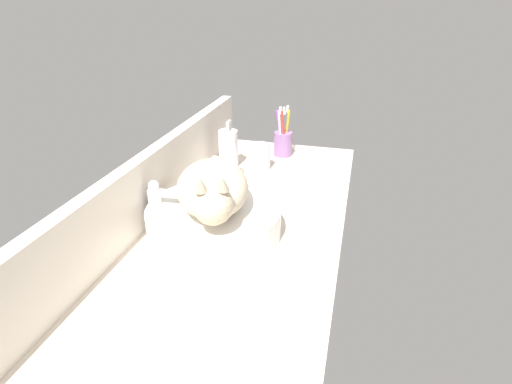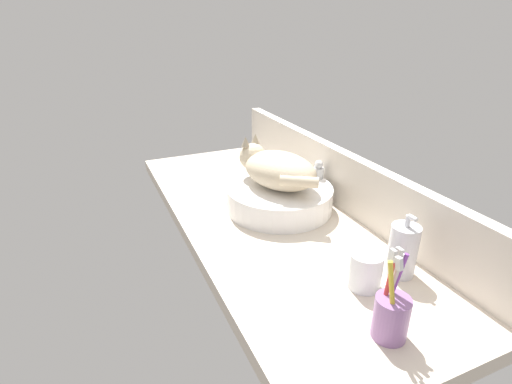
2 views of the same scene
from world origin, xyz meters
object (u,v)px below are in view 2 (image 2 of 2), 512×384
Objects in this scene: cat at (277,168)px; sink_basin at (279,198)px; faucet at (315,179)px; soap_dispenser at (403,250)px; toothbrush_cup at (391,314)px; water_glass at (365,273)px.

sink_basin is at bearing 24.50° from cat.
soap_dispenser is at bearing -4.23° from faucet.
water_glass is at bearing 159.47° from toothbrush_cup.
faucet is at bearing 175.77° from soap_dispenser.
cat is 2.29× the size of faucet.
soap_dispenser is 11.30cm from water_glass.
water_glass is (-14.33, 5.37, -1.50)cm from toothbrush_cup.
cat reaches higher than soap_dispenser.
cat reaches higher than faucet.
faucet is 1.58× the size of water_glass.
soap_dispenser is (43.99, 11.07, -6.85)cm from cat.
cat is 15.55cm from faucet.
cat is at bearing -179.84° from water_glass.
soap_dispenser is at bearing 92.88° from water_glass.
cat is 3.62× the size of water_glass.
sink_basin is 14.28cm from faucet.
toothbrush_cup is at bearing -5.09° from cat.
cat is 1.67× the size of toothbrush_cup.
cat reaches higher than sink_basin.
water_glass is at bearing -0.58° from sink_basin.
cat is at bearing -165.88° from soap_dispenser.
water_glass is (0.55, -10.94, -2.78)cm from soap_dispenser.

